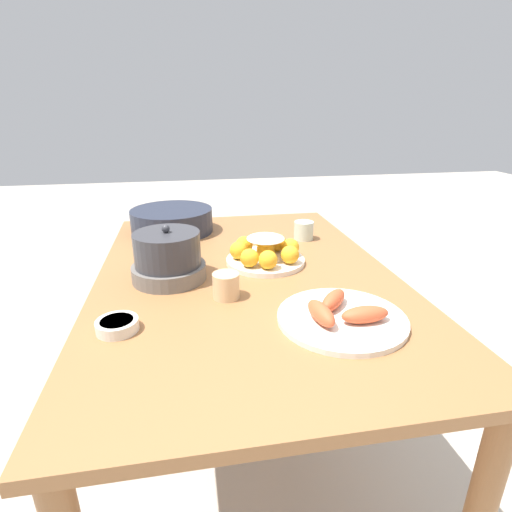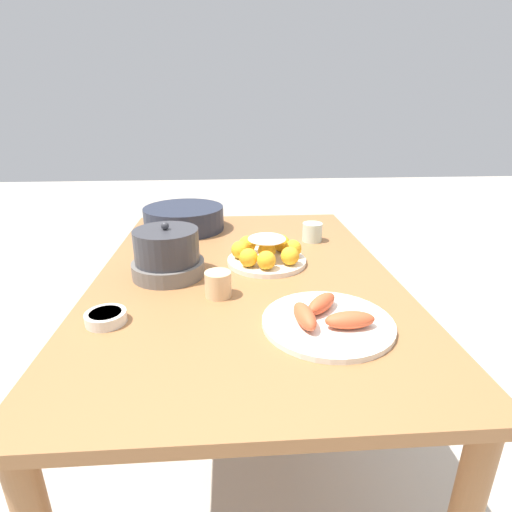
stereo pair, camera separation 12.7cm
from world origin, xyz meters
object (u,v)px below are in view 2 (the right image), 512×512
sauce_bowl (106,317)px  cup_far (218,284)px  seafood_platter (327,320)px  cake_plate (267,253)px  cup_near (312,232)px  dining_table (245,300)px  serving_bowl (184,218)px  warming_pot (167,254)px

sauce_bowl → cup_far: 0.30m
sauce_bowl → cup_far: size_ratio=1.34×
seafood_platter → cake_plate: bearing=14.4°
cake_plate → cup_near: size_ratio=3.45×
dining_table → serving_bowl: 0.55m
serving_bowl → cup_far: (-0.64, -0.15, -0.02)m
dining_table → cup_far: 0.22m
cake_plate → warming_pot: size_ratio=1.18×
sauce_bowl → dining_table: bearing=-50.3°
cup_far → cup_near: bearing=-37.9°
cup_near → cup_far: size_ratio=1.03×
seafood_platter → warming_pot: warming_pot is taller
serving_bowl → cake_plate: bearing=-142.7°
sauce_bowl → cup_near: bearing=-46.9°
serving_bowl → cup_far: 0.66m
cup_far → warming_pot: warming_pot is taller
sauce_bowl → seafood_platter: seafood_platter is taller
seafood_platter → cup_far: 0.32m
seafood_platter → cup_near: cup_near is taller
cup_near → sauce_bowl: bearing=133.1°
serving_bowl → warming_pot: warming_pot is taller
cake_plate → serving_bowl: same height
cake_plate → serving_bowl: bearing=37.3°
cup_far → warming_pot: (0.15, 0.16, 0.03)m
cup_near → dining_table: bearing=136.8°
dining_table → seafood_platter: bearing=-151.8°
cake_plate → seafood_platter: (-0.41, -0.11, -0.02)m
serving_bowl → seafood_platter: bearing=-153.1°
cup_far → warming_pot: size_ratio=0.33×
cake_plate → cup_near: cake_plate is taller
serving_bowl → warming_pot: size_ratio=1.50×
cup_near → serving_bowl: bearing=69.6°
cake_plate → serving_bowl: (0.41, 0.31, 0.01)m
cup_near → warming_pot: bearing=120.5°
seafood_platter → serving_bowl: bearing=26.9°
dining_table → seafood_platter: 0.40m
cake_plate → warming_pot: 0.32m
cake_plate → seafood_platter: cake_plate is taller
cake_plate → sauce_bowl: cake_plate is taller
seafood_platter → cup_near: bearing=-8.2°
cup_far → seafood_platter: bearing=-124.3°
dining_table → warming_pot: bearing=92.1°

